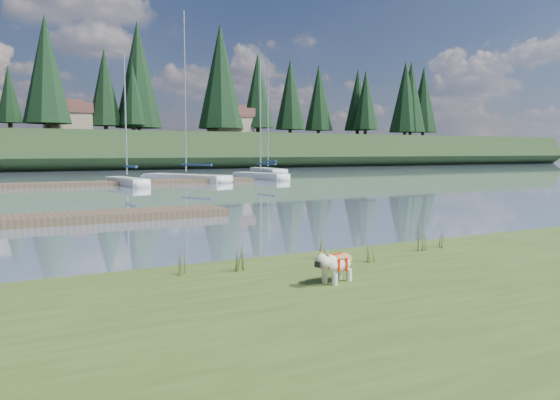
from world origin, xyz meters
TOP-DOWN VIEW (x-y plane):
  - ground at (0.00, 30.00)m, footprint 200.00×200.00m
  - bank at (0.00, -6.00)m, footprint 60.00×9.00m
  - ridge at (0.00, 73.00)m, footprint 200.00×20.00m
  - bulldog at (0.83, -4.07)m, footprint 0.91×0.56m
  - dock_far at (2.00, 30.00)m, footprint 26.00×2.20m
  - sailboat_bg_2 at (4.73, 29.66)m, footprint 2.14×6.44m
  - sailboat_bg_3 at (10.08, 33.29)m, footprint 6.06×9.53m
  - sailboat_bg_4 at (17.26, 33.12)m, footprint 2.85×7.53m
  - sailboat_bg_5 at (24.14, 44.87)m, footprint 2.89×9.10m
  - weed_0 at (-0.22, -2.50)m, footprint 0.17×0.14m
  - weed_1 at (1.69, -2.34)m, footprint 0.17×0.14m
  - weed_2 at (4.11, -2.56)m, footprint 0.17×0.14m
  - weed_3 at (-1.20, -2.28)m, footprint 0.17×0.14m
  - weed_4 at (2.34, -2.99)m, footprint 0.17×0.14m
  - weed_5 at (4.82, -2.47)m, footprint 0.17×0.14m
  - mud_lip at (0.00, -1.60)m, footprint 60.00×0.50m
  - conifer_4 at (3.00, 66.00)m, footprint 6.16×6.16m
  - conifer_5 at (15.00, 70.00)m, footprint 3.96×3.96m
  - conifer_6 at (28.00, 68.00)m, footprint 7.04×7.04m
  - conifer_7 at (42.00, 71.00)m, footprint 5.28×5.28m
  - conifer_8 at (55.00, 67.00)m, footprint 4.62×4.62m
  - conifer_9 at (68.00, 70.00)m, footprint 5.94×5.94m
  - house_1 at (6.00, 71.00)m, footprint 6.30×5.30m
  - house_2 at (30.00, 69.00)m, footprint 6.30×5.30m

SIDE VIEW (x-z plane):
  - ground at x=0.00m, z-range 0.00..0.00m
  - mud_lip at x=0.00m, z-range 0.00..0.14m
  - dock_far at x=2.00m, z-range 0.00..0.30m
  - bank at x=0.00m, z-range 0.00..0.35m
  - sailboat_bg_5 at x=24.14m, z-range -6.02..6.65m
  - sailboat_bg_3 at x=10.08m, z-range -6.71..7.35m
  - sailboat_bg_4 at x=17.26m, z-range -5.15..5.81m
  - sailboat_bg_2 at x=4.73m, z-range -4.51..5.18m
  - weed_5 at x=4.82m, z-range 0.31..0.82m
  - weed_4 at x=2.34m, z-range 0.31..0.83m
  - weed_3 at x=-1.20m, z-range 0.31..0.84m
  - weed_1 at x=1.69m, z-range 0.30..0.87m
  - weed_0 at x=-0.22m, z-range 0.30..0.93m
  - weed_2 at x=4.11m, z-range 0.29..0.99m
  - bulldog at x=0.83m, z-range 0.42..0.95m
  - ridge at x=0.00m, z-range 0.00..5.00m
  - house_1 at x=6.00m, z-range 4.99..9.64m
  - house_2 at x=30.00m, z-range 4.99..9.64m
  - conifer_5 at x=15.00m, z-range 5.65..16.00m
  - conifer_8 at x=55.00m, z-range 5.62..17.40m
  - conifer_7 at x=42.00m, z-range 5.59..18.79m
  - conifer_9 at x=68.00m, z-range 5.55..20.18m
  - conifer_4 at x=3.00m, z-range 5.54..20.64m
  - conifer_6 at x=28.00m, z-range 5.49..22.49m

